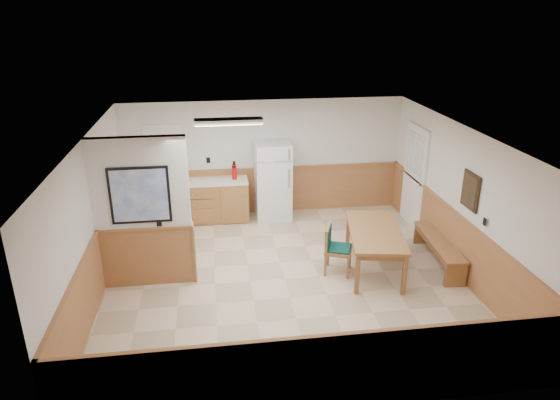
{
  "coord_description": "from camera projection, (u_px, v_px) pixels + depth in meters",
  "views": [
    {
      "loc": [
        -1.11,
        -7.3,
        4.35
      ],
      "look_at": [
        -0.02,
        0.4,
        1.28
      ],
      "focal_mm": 32.0,
      "sensor_mm": 36.0,
      "label": 1
    }
  ],
  "objects": [
    {
      "name": "right_wall",
      "position": [
        461.0,
        201.0,
        8.39
      ],
      "size": [
        0.02,
        6.0,
        2.5
      ],
      "primitive_type": "cube",
      "color": "white",
      "rests_on": "ground"
    },
    {
      "name": "dining_bench",
      "position": [
        439.0,
        245.0,
        8.86
      ],
      "size": [
        0.51,
        1.73,
        0.45
      ],
      "rotation": [
        0.0,
        0.0,
        -0.08
      ],
      "color": "#A9793E",
      "rests_on": "ground"
    },
    {
      "name": "fire_extinguisher",
      "position": [
        234.0,
        171.0,
        10.46
      ],
      "size": [
        0.11,
        0.11,
        0.39
      ],
      "rotation": [
        0.0,
        0.0,
        0.11
      ],
      "color": "red",
      "rests_on": "kitchen_counter"
    },
    {
      "name": "wainscot_right",
      "position": [
        454.0,
        241.0,
        8.66
      ],
      "size": [
        0.04,
        6.0,
        1.0
      ],
      "primitive_type": "cube",
      "color": "#A86843",
      "rests_on": "ground"
    },
    {
      "name": "wainscot_left",
      "position": [
        99.0,
        265.0,
        7.89
      ],
      "size": [
        0.04,
        6.0,
        1.0
      ],
      "primitive_type": "cube",
      "color": "#A86843",
      "rests_on": "ground"
    },
    {
      "name": "ceiling",
      "position": [
        285.0,
        135.0,
        7.54
      ],
      "size": [
        6.0,
        6.0,
        0.02
      ],
      "primitive_type": "cube",
      "color": "silver",
      "rests_on": "back_wall"
    },
    {
      "name": "partition_wall",
      "position": [
        143.0,
        215.0,
        7.9
      ],
      "size": [
        1.5,
        0.2,
        2.5
      ],
      "color": "white",
      "rests_on": "ground"
    },
    {
      "name": "soap_bottle",
      "position": [
        165.0,
        178.0,
        10.29
      ],
      "size": [
        0.08,
        0.08,
        0.21
      ],
      "primitive_type": "cylinder",
      "rotation": [
        0.0,
        0.0,
        0.23
      ],
      "color": "#188839",
      "rests_on": "kitchen_counter"
    },
    {
      "name": "kitchen_counter",
      "position": [
        210.0,
        200.0,
        10.6
      ],
      "size": [
        2.2,
        0.61,
        1.0
      ],
      "color": "olive",
      "rests_on": "ground"
    },
    {
      "name": "exterior_door",
      "position": [
        414.0,
        177.0,
        10.21
      ],
      "size": [
        0.07,
        1.02,
        2.15
      ],
      "color": "white",
      "rests_on": "ground"
    },
    {
      "name": "dining_chair",
      "position": [
        333.0,
        246.0,
        8.52
      ],
      "size": [
        0.72,
        0.6,
        0.85
      ],
      "rotation": [
        0.0,
        0.0,
        -0.36
      ],
      "color": "#A9793E",
      "rests_on": "ground"
    },
    {
      "name": "fluorescent_fixture",
      "position": [
        229.0,
        121.0,
        8.66
      ],
      "size": [
        1.2,
        0.3,
        0.09
      ],
      "color": "white",
      "rests_on": "ceiling"
    },
    {
      "name": "dining_table",
      "position": [
        375.0,
        235.0,
        8.53
      ],
      "size": [
        1.16,
        1.86,
        0.75
      ],
      "rotation": [
        0.0,
        0.0,
        -0.18
      ],
      "color": "#A9793E",
      "rests_on": "ground"
    },
    {
      "name": "back_wall",
      "position": [
        264.0,
        158.0,
        10.77
      ],
      "size": [
        6.0,
        0.02,
        2.5
      ],
      "primitive_type": "cube",
      "color": "white",
      "rests_on": "ground"
    },
    {
      "name": "left_wall",
      "position": [
        91.0,
        222.0,
        7.61
      ],
      "size": [
        0.02,
        6.0,
        2.5
      ],
      "primitive_type": "cube",
      "color": "white",
      "rests_on": "ground"
    },
    {
      "name": "wainscot_back",
      "position": [
        265.0,
        191.0,
        11.02
      ],
      "size": [
        6.0,
        0.04,
        1.0
      ],
      "primitive_type": "cube",
      "color": "#A86843",
      "rests_on": "ground"
    },
    {
      "name": "wall_painting",
      "position": [
        470.0,
        191.0,
        8.0
      ],
      "size": [
        0.04,
        0.5,
        0.6
      ],
      "color": "#302213",
      "rests_on": "right_wall"
    },
    {
      "name": "ground",
      "position": [
        285.0,
        279.0,
        8.46
      ],
      "size": [
        6.0,
        6.0,
        0.0
      ],
      "primitive_type": "plane",
      "color": "beige",
      "rests_on": "ground"
    },
    {
      "name": "refrigerator",
      "position": [
        273.0,
        181.0,
        10.59
      ],
      "size": [
        0.76,
        0.73,
        1.68
      ],
      "rotation": [
        0.0,
        0.0,
        0.03
      ],
      "color": "white",
      "rests_on": "ground"
    },
    {
      "name": "kitchen_window",
      "position": [
        164.0,
        148.0,
        10.36
      ],
      "size": [
        0.8,
        0.04,
        1.0
      ],
      "color": "white",
      "rests_on": "back_wall"
    }
  ]
}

